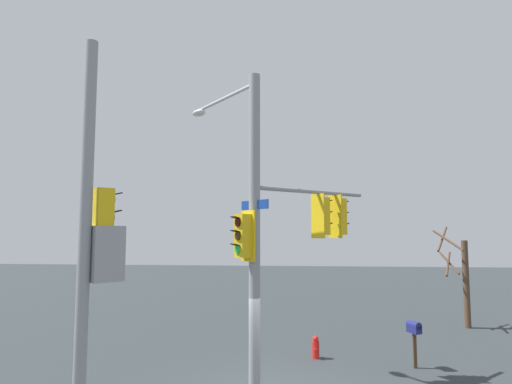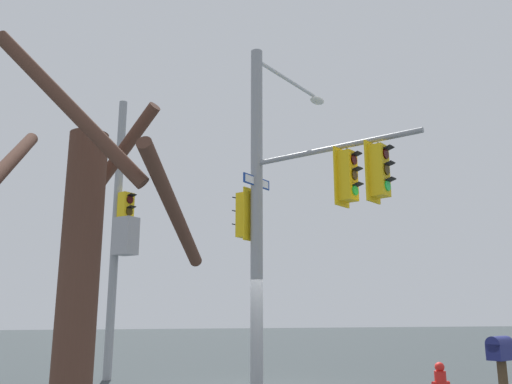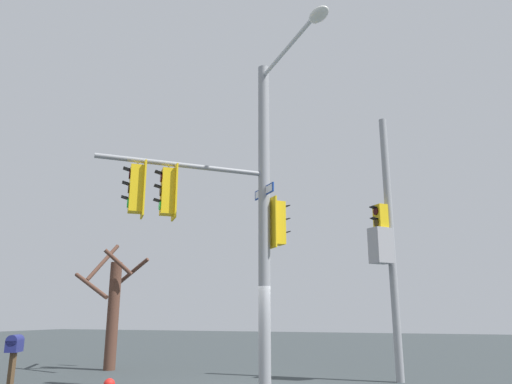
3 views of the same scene
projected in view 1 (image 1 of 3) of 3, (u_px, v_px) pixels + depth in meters
name	position (u px, v px, depth m)	size (l,w,h in m)	color
main_signal_pole_assembly	(273.00, 218.00, 11.36)	(3.32, 5.55, 8.38)	gray
secondary_pole_assembly	(95.00, 245.00, 7.74)	(0.78, 0.76, 7.81)	gray
fire_hydrant	(316.00, 348.00, 13.84)	(0.38, 0.24, 0.73)	red
mailbox	(414.00, 331.00, 12.93)	(0.50, 0.41, 1.41)	#4C3823
bare_tree_across_street	(462.00, 277.00, 18.37)	(2.45, 1.42, 4.41)	brown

